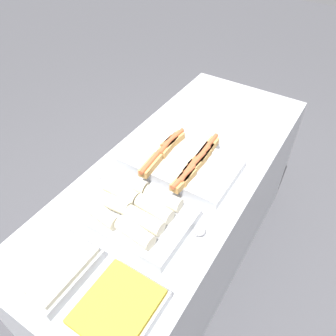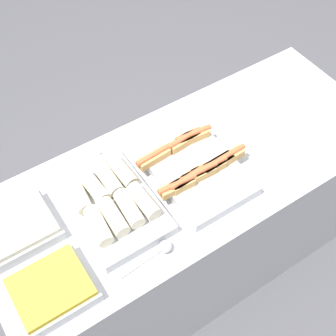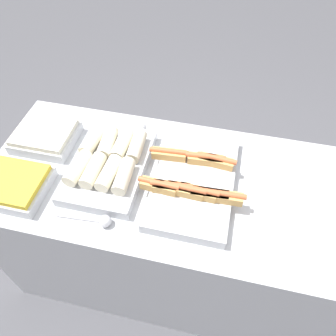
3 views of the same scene
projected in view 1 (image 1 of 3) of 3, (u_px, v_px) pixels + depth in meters
The scene contains 8 objects.
ground_plane at pixel (177, 261), 2.16m from camera, with size 12.00×12.00×0.00m, color #4C4C51.
counter at pixel (178, 221), 1.87m from camera, with size 1.81×0.73×0.85m.
tray_hotdogs at pixel (182, 162), 1.55m from camera, with size 0.42×0.54×0.10m.
tray_wraps at pixel (134, 211), 1.32m from camera, with size 0.31×0.46×0.11m.
tray_side_front at pixel (118, 310), 1.04m from camera, with size 0.27×0.23×0.07m.
tray_side_back at pixel (54, 266), 1.15m from camera, with size 0.27×0.23×0.07m.
serving_spoon_near at pixel (198, 233), 1.27m from camera, with size 0.22×0.05×0.05m.
serving_spoon_far at pixel (95, 182), 1.47m from camera, with size 0.21×0.05×0.05m.
Camera 1 is at (-1.01, -0.56, 1.93)m, focal length 35.00 mm.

